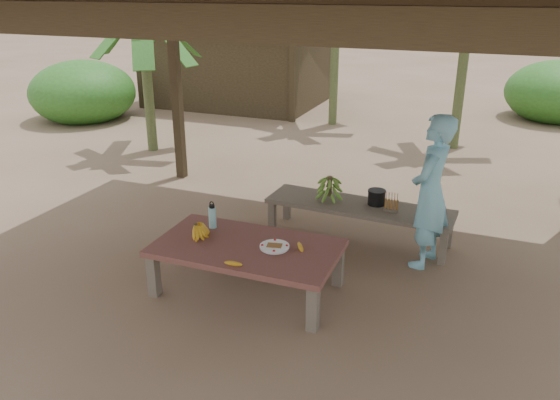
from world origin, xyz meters
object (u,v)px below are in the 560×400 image
at_px(bench, 359,209).
at_px(ripe_banana_bunch, 196,229).
at_px(plate, 274,247).
at_px(water_flask, 212,217).
at_px(woman, 430,192).
at_px(work_table, 247,251).
at_px(cooking_pot, 377,198).

height_order(bench, ripe_banana_bunch, ripe_banana_bunch).
height_order(plate, water_flask, water_flask).
relative_size(ripe_banana_bunch, woman, 0.15).
distance_m(bench, woman, 0.99).
distance_m(ripe_banana_bunch, water_flask, 0.27).
bearing_deg(ripe_banana_bunch, work_table, 1.13).
distance_m(ripe_banana_bunch, woman, 2.48).
relative_size(plate, water_flask, 0.98).
xyz_separation_m(cooking_pot, woman, (0.64, -0.41, 0.30)).
xyz_separation_m(bench, ripe_banana_bunch, (-1.29, -1.57, 0.18)).
xyz_separation_m(ripe_banana_bunch, water_flask, (0.05, 0.26, 0.04)).
xyz_separation_m(work_table, water_flask, (-0.51, 0.25, 0.19)).
distance_m(water_flask, cooking_pot, 2.00).
bearing_deg(ripe_banana_bunch, water_flask, 79.02).
bearing_deg(plate, ripe_banana_bunch, -177.00).
distance_m(plate, water_flask, 0.82).
bearing_deg(water_flask, ripe_banana_bunch, -100.98).
distance_m(bench, plate, 1.60).
bearing_deg(cooking_pot, work_table, -119.05).
xyz_separation_m(ripe_banana_bunch, woman, (2.12, 1.25, 0.26)).
bearing_deg(water_flask, cooking_pot, 44.53).
xyz_separation_m(bench, plate, (-0.45, -1.53, 0.12)).
distance_m(cooking_pot, woman, 0.82).
xyz_separation_m(water_flask, cooking_pot, (1.42, 1.40, -0.09)).
relative_size(cooking_pot, woman, 0.12).
height_order(ripe_banana_bunch, water_flask, water_flask).
bearing_deg(water_flask, work_table, -25.81).
height_order(cooking_pot, woman, woman).
relative_size(plate, woman, 0.17).
bearing_deg(cooking_pot, ripe_banana_bunch, -131.64).
bearing_deg(cooking_pot, bench, -155.29).
xyz_separation_m(bench, cooking_pot, (0.18, 0.08, 0.14)).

